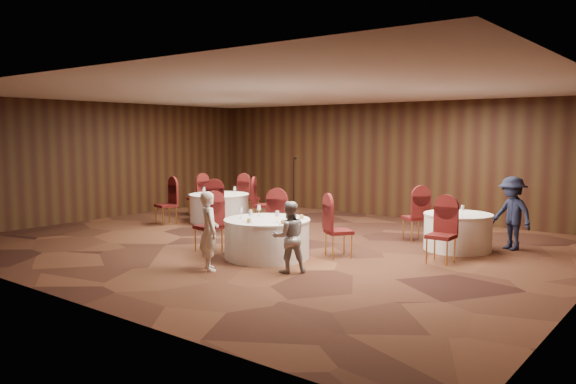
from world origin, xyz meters
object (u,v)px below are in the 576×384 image
Objects in this scene: table_main at (267,238)px; mic_stand at (294,198)px; woman_a at (209,231)px; table_right at (458,232)px; table_left at (219,208)px; woman_b at (289,237)px; man_c at (512,213)px.

mic_stand is (-2.96, 4.73, 0.11)m from table_main.
table_main is 1.39m from woman_a.
table_main is 3.88m from table_right.
table_right is at bearing 3.06° from table_left.
woman_b reaches higher than table_left.
table_right is 1.15m from man_c.
table_left is at bearing -111.38° from mic_stand.
mic_stand is (-5.54, 1.83, 0.11)m from table_right.
table_left is at bearing -176.94° from table_right.
table_left is 5.36m from woman_a.
table_right is at bearing -163.44° from woman_b.
table_main is at bearing -105.81° from man_c.
woman_b is (4.83, -3.19, 0.23)m from table_left.
woman_a is at bearing -98.15° from man_c.
man_c is at bearing -10.03° from mic_stand.
mic_stand is (0.85, 2.17, 0.11)m from table_left.
mic_stand is at bearing 122.09° from table_main.
woman_a is 1.38m from woman_b.
table_left is 1.07× the size of man_c.
table_left is 1.31× the size of woman_b.
man_c is at bearing 46.50° from table_main.
woman_a is at bearing -65.22° from mic_stand.
woman_b is at bearing -53.41° from mic_stand.
table_main and table_right have the same top height.
man_c is at bearing 39.65° from table_right.
man_c reaches higher than table_left.
table_main is 0.98× the size of mic_stand.
woman_b is at bearing -91.91° from man_c.
table_left and table_right have the same top height.
woman_a is at bearing -122.74° from table_right.
woman_a is at bearing -96.71° from table_main.
table_right is 0.91× the size of man_c.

